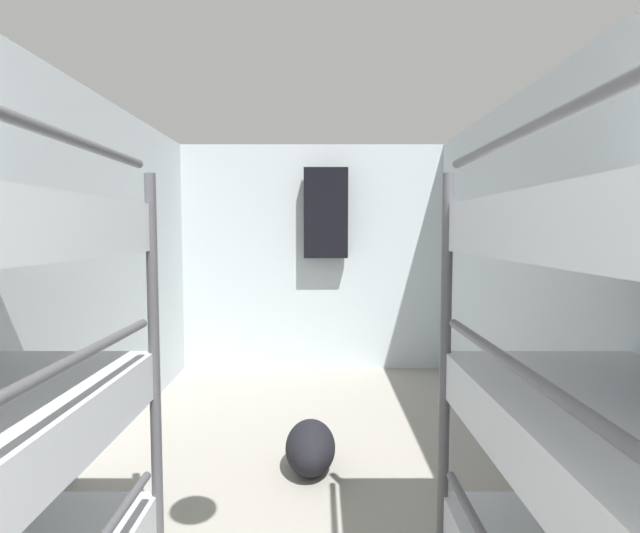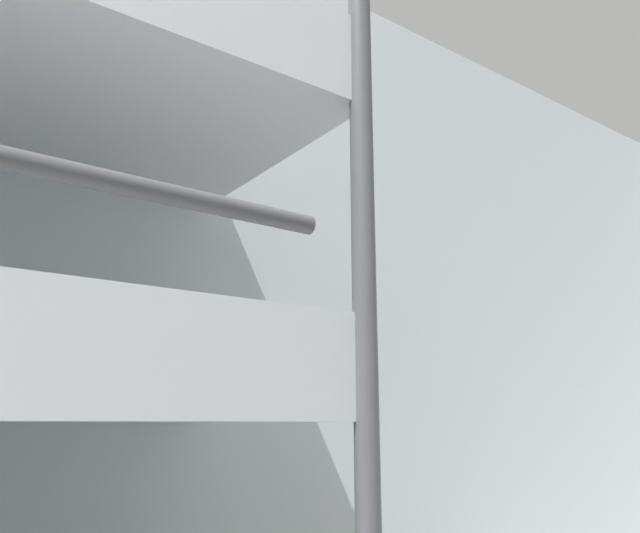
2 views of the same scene
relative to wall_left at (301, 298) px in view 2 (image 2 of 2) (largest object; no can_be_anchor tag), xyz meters
name	(u,v)px [view 2 (image 2 of 2)]	position (x,y,z in m)	size (l,w,h in m)	color
wall_left	(301,298)	(0.00, 0.00, 0.00)	(0.06, 5.67, 2.32)	silver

